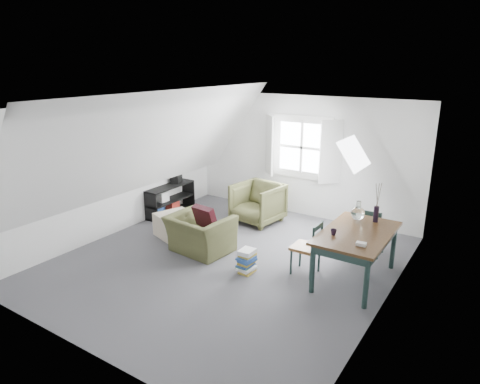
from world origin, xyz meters
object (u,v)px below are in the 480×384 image
Objects in this scene: armchair_far at (258,222)px; armchair_near at (201,251)px; ottoman at (176,225)px; dining_chair_near at (308,247)px; magazine_stack at (247,261)px; dining_chair_far at (372,231)px; dining_table at (357,238)px; media_shelf at (168,201)px.

armchair_near is at bearing -85.13° from armchair_far.
dining_chair_near is at bearing -0.85° from ottoman.
dining_chair_far is at bearing 50.09° from magazine_stack.
ottoman is at bearing -178.13° from dining_table.
dining_chair_near is 0.96m from magazine_stack.
armchair_far is 1.98m from media_shelf.
magazine_stack is at bearing -23.82° from media_shelf.
dining_table reaches higher than magazine_stack.
dining_table is 4.38m from media_shelf.
armchair_far is 2.21m from magazine_stack.
ottoman is at bearing -39.66° from media_shelf.
dining_table is 1.26× the size of media_shelf.
magazine_stack is at bearing -156.10° from dining_table.
magazine_stack is (1.07, -0.22, 0.19)m from armchair_near.
magazine_stack is (0.98, -1.97, 0.19)m from armchair_far.
dining_chair_far is (-0.06, 1.01, -0.24)m from dining_table.
dining_chair_near is at bearing -166.51° from armchair_near.
armchair_near is 1.94m from dining_chair_near.
armchair_far is 2.85m from dining_table.
dining_chair_near reaches higher than armchair_near.
armchair_near is at bearing 14.73° from dining_chair_far.
dining_table is (2.45, -1.29, 0.67)m from armchair_far.
dining_chair_far is 2.21× the size of magazine_stack.
dining_chair_near is (2.69, -0.04, 0.23)m from ottoman.
ottoman reaches higher than armchair_near.
armchair_near is at bearing -170.59° from dining_table.
magazine_stack is at bearing -55.62° from armchair_far.
ottoman is (-0.81, 0.30, 0.21)m from armchair_near.
dining_chair_far reaches higher than magazine_stack.
dining_chair_near is (1.78, -1.50, 0.44)m from armchair_far.
armchair_far is at bearing 151.21° from dining_table.
armchair_near is 1.18× the size of dining_chair_near.
dining_chair_near is (1.87, 0.26, 0.44)m from armchair_near.
magazine_stack is (-1.41, -1.69, -0.24)m from dining_chair_far.
armchair_near is 2.71× the size of magazine_stack.
ottoman is at bearing -110.05° from dining_chair_near.
dining_chair_far is 0.96× the size of dining_chair_near.
armchair_far is 1.73m from ottoman.
armchair_far is at bearing 116.35° from magazine_stack.
dining_table is at bearing 77.20° from dining_chair_far.
ottoman is 3.39m from dining_table.
media_shelf is at bearing 138.71° from ottoman.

